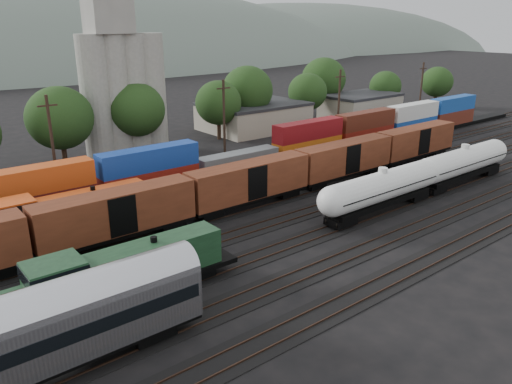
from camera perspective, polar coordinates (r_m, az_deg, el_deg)
ground at (r=50.09m, az=-0.25°, el=-4.27°), size 600.00×600.00×0.00m
tracks at (r=50.07m, az=-0.25°, el=-4.22°), size 180.00×33.20×0.20m
green_locomotive at (r=37.53m, az=-15.57°, el=-9.02°), size 17.32×3.06×4.59m
tank_car_a at (r=54.93m, az=14.14°, el=0.43°), size 18.29×3.27×4.79m
tank_car_b at (r=68.21m, az=22.60°, el=3.17°), size 18.51×3.31×4.85m
orange_locomotive at (r=51.01m, az=-21.06°, el=-2.15°), size 17.44×2.91×4.36m
boxcar_string at (r=45.21m, az=-24.61°, el=-4.48°), size 122.80×2.90×4.20m
container_wall at (r=60.86m, az=-9.18°, el=2.55°), size 160.00×2.60×5.80m
grain_silo at (r=79.25m, az=-15.04°, el=12.22°), size 13.40×5.00×29.00m
industrial_sheds at (r=81.38m, az=-12.15°, el=6.38°), size 119.38×17.26×5.10m
tree_band at (r=78.75m, az=-19.81°, el=8.71°), size 167.90×21.14×14.50m
utility_poles at (r=66.13m, az=-12.25°, el=6.74°), size 122.20×0.36×12.00m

